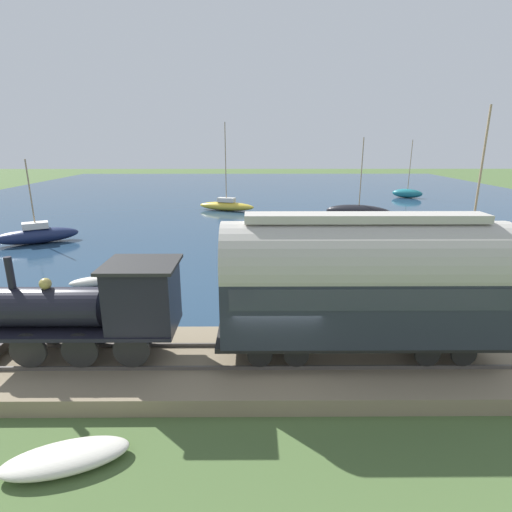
# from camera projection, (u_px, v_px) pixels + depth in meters

# --- Properties ---
(ground_plane) EXTENTS (200.00, 200.00, 0.00)m
(ground_plane) POSITION_uv_depth(u_px,v_px,m) (275.00, 376.00, 12.71)
(ground_plane) COLOR #476033
(harbor_water) EXTENTS (80.00, 80.00, 0.01)m
(harbor_water) POSITION_uv_depth(u_px,v_px,m) (258.00, 197.00, 53.86)
(harbor_water) COLOR navy
(harbor_water) RESTS_ON ground
(rail_embankment) EXTENTS (4.47, 56.00, 0.64)m
(rail_embankment) POSITION_uv_depth(u_px,v_px,m) (274.00, 364.00, 12.91)
(rail_embankment) COLOR #84755B
(rail_embankment) RESTS_ON ground
(steam_locomotive) EXTENTS (2.02, 6.20, 3.26)m
(steam_locomotive) POSITION_uv_depth(u_px,v_px,m) (99.00, 305.00, 12.30)
(steam_locomotive) COLOR black
(steam_locomotive) RESTS_ON rail_embankment
(passenger_coach) EXTENTS (2.44, 8.82, 4.56)m
(passenger_coach) POSITION_uv_depth(u_px,v_px,m) (361.00, 281.00, 12.14)
(passenger_coach) COLOR black
(passenger_coach) RESTS_ON rail_embankment
(sailboat_red) EXTENTS (3.63, 4.98, 8.76)m
(sailboat_red) POSITION_uv_depth(u_px,v_px,m) (464.00, 280.00, 19.69)
(sailboat_red) COLOR #B72D23
(sailboat_red) RESTS_ON harbor_water
(sailboat_black) EXTENTS (3.69, 6.31, 7.58)m
(sailboat_black) POSITION_uv_depth(u_px,v_px,m) (359.00, 212.00, 38.11)
(sailboat_black) COLOR black
(sailboat_black) RESTS_ON harbor_water
(sailboat_teal) EXTENTS (3.08, 4.05, 7.42)m
(sailboat_teal) POSITION_uv_depth(u_px,v_px,m) (407.00, 193.00, 52.79)
(sailboat_teal) COLOR #1E707A
(sailboat_teal) RESTS_ON harbor_water
(sailboat_yellow) EXTENTS (3.18, 6.31, 9.11)m
(sailboat_yellow) POSITION_uv_depth(u_px,v_px,m) (226.00, 205.00, 43.04)
(sailboat_yellow) COLOR gold
(sailboat_yellow) RESTS_ON harbor_water
(sailboat_navy) EXTENTS (4.18, 5.73, 6.03)m
(sailboat_navy) POSITION_uv_depth(u_px,v_px,m) (37.00, 235.00, 29.17)
(sailboat_navy) COLOR #192347
(sailboat_navy) RESTS_ON harbor_water
(rowboat_off_pier) EXTENTS (1.63, 2.54, 0.49)m
(rowboat_off_pier) POSITION_uv_depth(u_px,v_px,m) (94.00, 281.00, 20.59)
(rowboat_off_pier) COLOR beige
(rowboat_off_pier) RESTS_ON harbor_water
(rowboat_mid_harbor) EXTENTS (2.18, 1.95, 0.45)m
(rowboat_mid_harbor) POSITION_uv_depth(u_px,v_px,m) (386.00, 297.00, 18.52)
(rowboat_mid_harbor) COLOR beige
(rowboat_mid_harbor) RESTS_ON harbor_water
(rowboat_near_shore) EXTENTS (2.26, 1.81, 0.54)m
(rowboat_near_shore) POSITION_uv_depth(u_px,v_px,m) (347.00, 268.00, 22.75)
(rowboat_near_shore) COLOR #B7B2A3
(rowboat_near_shore) RESTS_ON harbor_water
(beached_dinghy) EXTENTS (1.88, 3.00, 0.44)m
(beached_dinghy) POSITION_uv_depth(u_px,v_px,m) (66.00, 458.00, 9.15)
(beached_dinghy) COLOR beige
(beached_dinghy) RESTS_ON ground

